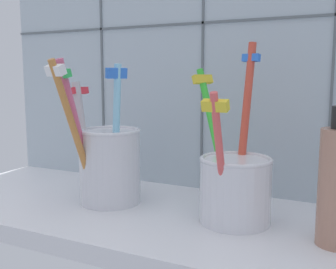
# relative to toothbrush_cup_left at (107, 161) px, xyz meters

# --- Properties ---
(counter_slab) EXTENTS (0.64, 0.22, 0.02)m
(counter_slab) POSITION_rel_toothbrush_cup_left_xyz_m (0.08, -0.00, -0.06)
(counter_slab) COLOR silver
(counter_slab) RESTS_ON ground
(tile_wall_back) EXTENTS (0.64, 0.02, 0.45)m
(tile_wall_back) POSITION_rel_toothbrush_cup_left_xyz_m (0.08, 0.12, 0.15)
(tile_wall_back) COLOR #B2C1CC
(tile_wall_back) RESTS_ON ground
(toothbrush_cup_left) EXTENTS (0.09, 0.12, 0.17)m
(toothbrush_cup_left) POSITION_rel_toothbrush_cup_left_xyz_m (0.00, 0.00, 0.00)
(toothbrush_cup_left) COLOR silver
(toothbrush_cup_left) RESTS_ON counter_slab
(toothbrush_cup_right) EXTENTS (0.10, 0.11, 0.19)m
(toothbrush_cup_right) POSITION_rel_toothbrush_cup_left_xyz_m (0.16, 0.00, -0.01)
(toothbrush_cup_right) COLOR silver
(toothbrush_cup_right) RESTS_ON counter_slab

